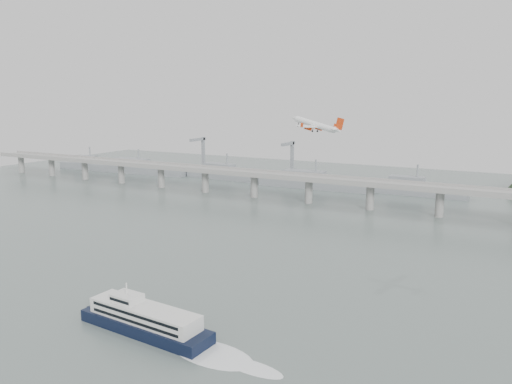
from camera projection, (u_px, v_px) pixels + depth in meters
The scene contains 5 objects.
ground at pixel (196, 295), 215.21m from camera, with size 900.00×900.00×0.00m, color #576561.
bridge at pixel (344, 184), 385.38m from camera, with size 800.00×22.00×23.90m.
distant_fleet at pixel (220, 174), 515.71m from camera, with size 453.00×60.90×40.00m.
ferry at pixel (145, 320), 180.44m from camera, with size 89.79×19.48×16.93m.
airliner at pixel (316, 125), 262.59m from camera, with size 33.27×30.56×9.58m.
Camera 1 is at (119.42, -166.39, 83.80)m, focal length 35.00 mm.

